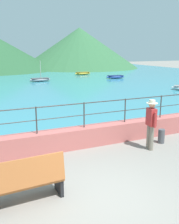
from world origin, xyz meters
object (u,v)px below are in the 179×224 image
bench_main (26,181)px  boat_4 (40,79)px  boat_2 (115,77)px  person_walking (151,122)px  bollard (161,136)px  boat_0 (83,73)px

bench_main → boat_4: 22.46m
bench_main → boat_2: bench_main is taller
person_walking → bollard: bearing=22.5°
bench_main → bollard: (5.24, 1.81, -0.30)m
bench_main → boat_0: bench_main is taller
boat_4 → person_walking: bearing=-92.3°
boat_4 → bollard: bearing=-90.2°
boat_2 → bench_main: bearing=-124.0°
bench_main → boat_0: size_ratio=0.74×
bollard → boat_0: 26.13m
bollard → boat_0: size_ratio=0.23×
person_walking → boat_0: size_ratio=0.75×
bollard → boat_2: 21.32m
bench_main → person_walking: bearing=18.5°
bollard → boat_4: boat_4 is taller
boat_0 → boat_2: size_ratio=0.97×
boat_2 → bollard: bearing=-115.0°
boat_4 → boat_0: bearing=35.9°
person_walking → boat_2: (9.77, 19.63, -0.72)m
person_walking → bollard: 1.09m
bollard → boat_0: (7.14, 25.14, -0.01)m
person_walking → bollard: person_walking is taller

